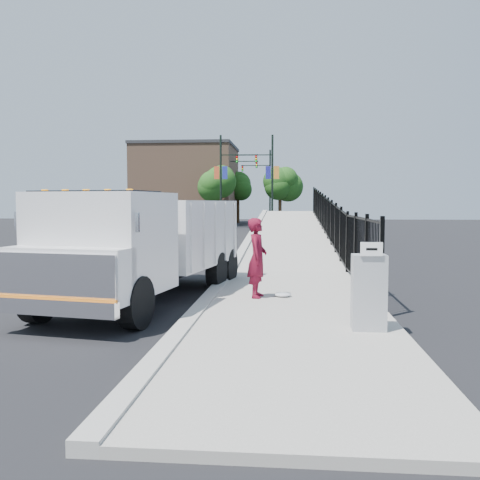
{
  "coord_description": "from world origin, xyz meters",
  "views": [
    {
      "loc": [
        1.77,
        -12.35,
        2.22
      ],
      "look_at": [
        0.47,
        2.0,
        1.21
      ],
      "focal_mm": 40.0,
      "sensor_mm": 36.0,
      "label": 1
    }
  ],
  "objects": [
    {
      "name": "tree_1",
      "position": [
        0.92,
        41.02,
        3.95
      ],
      "size": [
        2.77,
        2.77,
        5.39
      ],
      "color": "#382314",
      "rests_on": "ground"
    },
    {
      "name": "ramp",
      "position": [
        2.12,
        16.0,
        0.0
      ],
      "size": [
        3.95,
        24.06,
        3.19
      ],
      "primitive_type": "cube",
      "rotation": [
        0.06,
        0.0,
        0.0
      ],
      "color": "#9E998E",
      "rests_on": "ground"
    },
    {
      "name": "light_pole_1",
      "position": [
        0.07,
        33.66,
        4.36
      ],
      "size": [
        3.78,
        0.22,
        8.0
      ],
      "color": "black",
      "rests_on": "ground"
    },
    {
      "name": "utility_cabinet",
      "position": [
        3.1,
        -3.45,
        0.75
      ],
      "size": [
        0.55,
        0.4,
        1.25
      ],
      "primitive_type": "cube",
      "color": "gray",
      "rests_on": "sidewalk"
    },
    {
      "name": "debris",
      "position": [
        1.66,
        -0.46,
        0.17
      ],
      "size": [
        0.38,
        0.38,
        0.09
      ],
      "primitive_type": "ellipsoid",
      "color": "silver",
      "rests_on": "sidewalk"
    },
    {
      "name": "light_pole_2",
      "position": [
        -4.13,
        40.63,
        4.36
      ],
      "size": [
        3.77,
        0.22,
        8.0
      ],
      "color": "black",
      "rests_on": "ground"
    },
    {
      "name": "tree_0",
      "position": [
        -4.45,
        36.45,
        3.97
      ],
      "size": [
        3.07,
        3.07,
        5.54
      ],
      "color": "#382314",
      "rests_on": "ground"
    },
    {
      "name": "sidewalk",
      "position": [
        1.93,
        -2.0,
        0.06
      ],
      "size": [
        3.55,
        12.0,
        0.12
      ],
      "primitive_type": "cube",
      "color": "#9E998E",
      "rests_on": "ground"
    },
    {
      "name": "light_pole_0",
      "position": [
        -3.75,
        33.47,
        4.36
      ],
      "size": [
        3.77,
        0.22,
        8.0
      ],
      "color": "black",
      "rests_on": "ground"
    },
    {
      "name": "worker",
      "position": [
        1.09,
        -0.59,
        1.0
      ],
      "size": [
        0.47,
        0.67,
        1.77
      ],
      "primitive_type": "imported",
      "rotation": [
        0.0,
        0.0,
        1.5
      ],
      "color": "maroon",
      "rests_on": "sidewalk"
    },
    {
      "name": "iron_fence",
      "position": [
        3.55,
        12.0,
        0.9
      ],
      "size": [
        0.1,
        28.0,
        1.8
      ],
      "primitive_type": "cube",
      "color": "black",
      "rests_on": "ground"
    },
    {
      "name": "building",
      "position": [
        -9.0,
        44.0,
        4.0
      ],
      "size": [
        10.0,
        10.0,
        8.0
      ],
      "primitive_type": "cube",
      "color": "#8C664C",
      "rests_on": "ground"
    },
    {
      "name": "light_pole_3",
      "position": [
        -0.58,
        46.61,
        4.36
      ],
      "size": [
        3.78,
        0.22,
        8.0
      ],
      "color": "black",
      "rests_on": "ground"
    },
    {
      "name": "arrow_sign",
      "position": [
        3.1,
        -3.67,
        1.48
      ],
      "size": [
        0.35,
        0.04,
        0.22
      ],
      "primitive_type": "cube",
      "color": "white",
      "rests_on": "utility_cabinet"
    },
    {
      "name": "ground",
      "position": [
        0.0,
        0.0,
        0.0
      ],
      "size": [
        120.0,
        120.0,
        0.0
      ],
      "primitive_type": "plane",
      "color": "black",
      "rests_on": "ground"
    },
    {
      "name": "tree_2",
      "position": [
        -3.78,
        46.3,
        3.96
      ],
      "size": [
        2.87,
        2.87,
        5.43
      ],
      "color": "#382314",
      "rests_on": "ground"
    },
    {
      "name": "truck",
      "position": [
        -1.43,
        -0.68,
        1.39
      ],
      "size": [
        3.5,
        7.48,
        2.46
      ],
      "rotation": [
        0.0,
        0.0,
        -0.17
      ],
      "color": "black",
      "rests_on": "ground"
    },
    {
      "name": "curb",
      "position": [
        0.0,
        -2.0,
        0.08
      ],
      "size": [
        0.3,
        12.0,
        0.16
      ],
      "primitive_type": "cube",
      "color": "#ADAAA3",
      "rests_on": "ground"
    }
  ]
}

